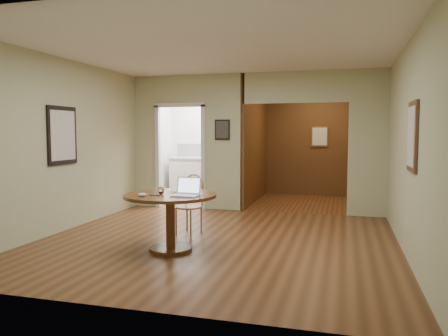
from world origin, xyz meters
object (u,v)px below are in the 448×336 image
(dining_table, at_px, (170,209))
(open_laptop, at_px, (187,191))
(closed_laptop, at_px, (180,191))
(chair, at_px, (191,201))

(dining_table, distance_m, open_laptop, 0.38)
(dining_table, xyz_separation_m, closed_laptop, (0.06, 0.20, 0.21))
(chair, relative_size, closed_laptop, 2.50)
(open_laptop, bearing_deg, chair, 110.12)
(chair, height_order, open_laptop, open_laptop)
(dining_table, xyz_separation_m, open_laptop, (0.26, -0.08, 0.26))
(closed_laptop, bearing_deg, dining_table, -103.73)
(dining_table, bearing_deg, closed_laptop, 74.10)
(dining_table, height_order, closed_laptop, closed_laptop)
(chair, xyz_separation_m, open_laptop, (0.35, -1.10, 0.31))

